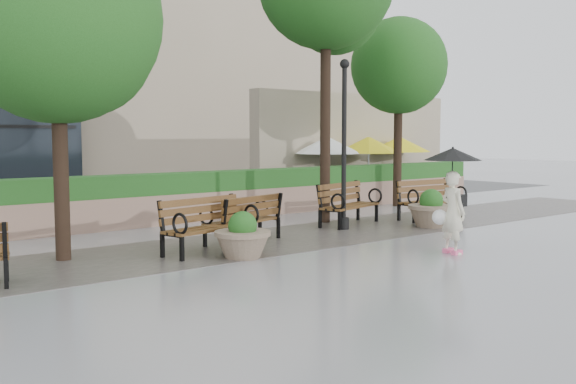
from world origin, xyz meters
TOP-DOWN VIEW (x-y plane):
  - ground at (0.00, 0.00)m, footprint 100.00×100.00m
  - cobble_strip at (0.00, 3.00)m, footprint 28.00×3.20m
  - hedge_wall at (0.00, 7.00)m, footprint 24.00×0.80m
  - cafe_wall at (9.50, 10.00)m, footprint 10.00×0.60m
  - cafe_hedge at (9.00, 7.80)m, footprint 8.00×0.50m
  - asphalt_street at (0.00, 11.00)m, footprint 40.00×7.00m
  - bench_1 at (-2.00, 2.59)m, footprint 2.15×1.18m
  - bench_2 at (-0.78, 3.14)m, footprint 2.06×1.23m
  - bench_3 at (3.01, 3.71)m, footprint 2.19×1.33m
  - bench_4 at (5.59, 3.08)m, footprint 2.10×0.95m
  - planter_left at (-1.81, 1.70)m, footprint 1.08×1.08m
  - planter_right at (4.37, 2.10)m, footprint 1.17×1.17m
  - lamppost at (2.33, 3.22)m, footprint 0.28×0.28m
  - tree_0 at (-4.42, 3.72)m, footprint 3.88×3.86m
  - tree_2 at (7.66, 6.10)m, footprint 3.29×3.17m
  - patio_umb_white at (7.10, 9.04)m, footprint 2.50×2.50m
  - patio_umb_yellow_a at (8.79, 8.59)m, footprint 2.50×2.50m
  - patio_umb_yellow_b at (11.07, 9.07)m, footprint 2.50×2.50m
  - pedestrian at (1.73, -0.51)m, footprint 1.14×1.14m

SIDE VIEW (x-z plane):
  - ground at x=0.00m, z-range 0.00..0.00m
  - asphalt_street at x=0.00m, z-range 0.00..0.00m
  - cobble_strip at x=0.00m, z-range 0.00..0.01m
  - bench_2 at x=-0.78m, z-range -0.21..0.83m
  - bench_1 at x=-2.00m, z-range -0.22..0.87m
  - bench_4 at x=5.59m, z-range -0.22..0.88m
  - bench_3 at x=3.01m, z-range -0.22..0.88m
  - planter_left at x=-1.81m, z-range -0.10..0.81m
  - planter_right at x=4.37m, z-range -0.11..0.88m
  - cafe_hedge at x=9.00m, z-range 0.00..0.90m
  - hedge_wall at x=0.00m, z-range -0.01..1.34m
  - pedestrian at x=1.73m, z-range 0.23..2.33m
  - lamppost at x=2.33m, z-range -0.25..3.98m
  - patio_umb_white at x=7.10m, z-range 0.84..3.14m
  - patio_umb_yellow_a at x=8.79m, z-range 0.84..3.14m
  - patio_umb_yellow_b at x=11.07m, z-range 0.84..3.14m
  - cafe_wall at x=9.50m, z-range 0.00..4.00m
  - tree_0 at x=-4.42m, z-range 1.16..7.58m
  - tree_2 at x=7.66m, z-range 1.40..7.64m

